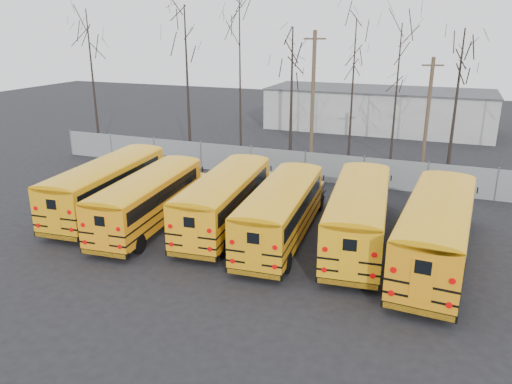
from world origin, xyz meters
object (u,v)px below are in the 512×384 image
at_px(bus_b, 150,195).
at_px(bus_e, 359,210).
at_px(bus_a, 109,182).
at_px(utility_pole_left, 313,93).
at_px(utility_pole_right, 427,117).
at_px(bus_d, 282,207).
at_px(bus_c, 226,195).
at_px(bus_f, 437,226).

relative_size(bus_b, bus_e, 0.94).
xyz_separation_m(bus_a, utility_pole_left, (7.04, 17.44, 3.27)).
xyz_separation_m(utility_pole_left, utility_pole_right, (9.03, -3.35, -0.85)).
xyz_separation_m(bus_d, utility_pole_right, (5.71, 14.33, 2.48)).
height_order(bus_c, bus_f, bus_f).
bearing_deg(utility_pole_left, bus_e, -87.66).
xyz_separation_m(bus_f, utility_pole_right, (-1.45, 14.49, 2.33)).
bearing_deg(bus_c, utility_pole_left, 85.11).
distance_m(bus_a, bus_d, 10.36).
distance_m(bus_f, utility_pole_right, 14.75).
height_order(bus_f, utility_pole_right, utility_pole_right).
bearing_deg(utility_pole_right, bus_a, -157.51).
xyz_separation_m(bus_e, bus_f, (3.54, -0.91, 0.08)).
bearing_deg(bus_b, utility_pole_left, 73.71).
relative_size(bus_a, utility_pole_left, 1.12).
height_order(bus_f, utility_pole_left, utility_pole_left).
relative_size(bus_d, bus_f, 0.92).
height_order(bus_d, utility_pole_right, utility_pole_right).
bearing_deg(bus_e, bus_d, -174.02).
relative_size(bus_a, bus_f, 0.96).
bearing_deg(bus_e, bus_c, 175.67).
relative_size(bus_e, utility_pole_left, 1.13).
height_order(bus_b, utility_pole_right, utility_pole_right).
relative_size(bus_f, utility_pole_left, 1.18).
height_order(bus_a, bus_c, bus_a).
relative_size(bus_a, bus_d, 1.04).
height_order(bus_a, bus_b, bus_a).
distance_m(bus_f, utility_pole_left, 20.93).
bearing_deg(bus_e, bus_a, 176.37).
distance_m(bus_b, utility_pole_right, 19.89).
bearing_deg(bus_e, utility_pole_left, 106.56).
distance_m(bus_a, bus_e, 13.98).
distance_m(bus_b, bus_f, 14.22).
bearing_deg(bus_a, bus_c, -1.92).
distance_m(bus_c, bus_d, 3.32).
xyz_separation_m(bus_c, utility_pole_right, (8.98, 13.75, 2.46)).
bearing_deg(bus_a, utility_pole_left, 63.32).
height_order(bus_e, bus_f, bus_f).
bearing_deg(bus_e, bus_f, -20.06).
bearing_deg(utility_pole_right, bus_e, -117.53).
height_order(bus_c, bus_e, bus_e).
bearing_deg(bus_d, utility_pole_left, 96.62).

